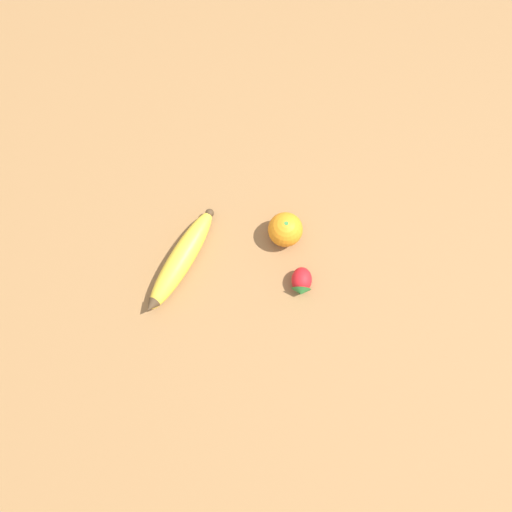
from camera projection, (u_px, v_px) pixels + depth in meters
The scene contains 4 objects.
ground_plane at pixel (204, 279), 0.96m from camera, with size 3.00×3.00×0.00m, color olive.
banana at pixel (181, 260), 0.95m from camera, with size 0.20×0.18×0.04m.
orange at pixel (285, 230), 0.95m from camera, with size 0.07×0.07×0.07m.
strawberry at pixel (302, 282), 0.94m from camera, with size 0.06×0.06×0.04m.
Camera 1 is at (-0.01, 0.26, 0.93)m, focal length 35.00 mm.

